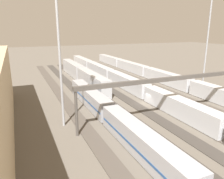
{
  "coord_description": "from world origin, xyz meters",
  "views": [
    {
      "loc": [
        -44.47,
        28.11,
        17.97
      ],
      "look_at": [
        7.19,
        5.62,
        2.5
      ],
      "focal_mm": 35.66,
      "sensor_mm": 36.0,
      "label": 1
    }
  ],
  "objects": [
    {
      "name": "train_on_track_0",
      "position": [
        4.16,
        -17.5,
        2.07
      ],
      "size": [
        139.0,
        3.0,
        4.4
      ],
      "color": "#285193",
      "rests_on": "ground_plane"
    },
    {
      "name": "track_bed_0",
      "position": [
        0.0,
        -17.5,
        0.06
      ],
      "size": [
        140.0,
        2.8,
        0.12
      ],
      "primitive_type": "cube",
      "color": "#4C443D",
      "rests_on": "ground_plane"
    },
    {
      "name": "track_bed_7",
      "position": [
        0.0,
        17.5,
        0.06
      ],
      "size": [
        140.0,
        2.8,
        0.12
      ],
      "primitive_type": "cube",
      "color": "#4C443D",
      "rests_on": "ground_plane"
    },
    {
      "name": "track_bed_5",
      "position": [
        0.0,
        7.5,
        0.06
      ],
      "size": [
        140.0,
        2.8,
        0.12
      ],
      "primitive_type": "cube",
      "color": "#3D3833",
      "rests_on": "ground_plane"
    },
    {
      "name": "track_bed_6",
      "position": [
        0.0,
        12.5,
        0.06
      ],
      "size": [
        140.0,
        2.8,
        0.12
      ],
      "primitive_type": "cube",
      "color": "#3D3833",
      "rests_on": "ground_plane"
    },
    {
      "name": "track_bed_2",
      "position": [
        0.0,
        -7.5,
        0.06
      ],
      "size": [
        140.0,
        2.8,
        0.12
      ],
      "primitive_type": "cube",
      "color": "#3D3833",
      "rests_on": "ground_plane"
    },
    {
      "name": "train_on_track_5",
      "position": [
        29.9,
        7.5,
        2.62
      ],
      "size": [
        47.2,
        3.0,
        5.0
      ],
      "color": "#B7BABF",
      "rests_on": "ground_plane"
    },
    {
      "name": "track_bed_1",
      "position": [
        0.0,
        -12.5,
        0.06
      ],
      "size": [
        140.0,
        2.8,
        0.12
      ],
      "primitive_type": "cube",
      "color": "#4C443D",
      "rests_on": "ground_plane"
    },
    {
      "name": "train_on_track_6",
      "position": [
        -19.39,
        12.5,
        2.0
      ],
      "size": [
        71.4,
        3.06,
        3.8
      ],
      "color": "#A8AAB2",
      "rests_on": "ground_plane"
    },
    {
      "name": "signal_gantry",
      "position": [
        -9.83,
        0.0,
        7.73
      ],
      "size": [
        0.7,
        40.0,
        8.8
      ],
      "color": "#4C4742",
      "rests_on": "ground_plane"
    },
    {
      "name": "ground_plane",
      "position": [
        0.0,
        0.0,
        0.0
      ],
      "size": [
        400.0,
        400.0,
        0.0
      ],
      "primitive_type": "plane",
      "color": "#60594F"
    },
    {
      "name": "light_mast_0",
      "position": [
        2.54,
        -21.1,
        18.93
      ],
      "size": [
        2.8,
        0.7,
        30.15
      ],
      "color": "#9EA0A5",
      "rests_on": "ground_plane"
    },
    {
      "name": "track_bed_3",
      "position": [
        0.0,
        -2.5,
        0.06
      ],
      "size": [
        140.0,
        2.8,
        0.12
      ],
      "primitive_type": "cube",
      "color": "#4C443D",
      "rests_on": "ground_plane"
    },
    {
      "name": "light_mast_1",
      "position": [
        -4.66,
        20.87,
        20.07
      ],
      "size": [
        2.8,
        0.7,
        32.27
      ],
      "color": "#9EA0A5",
      "rests_on": "ground_plane"
    },
    {
      "name": "train_on_track_3",
      "position": [
        3.78,
        -2.5,
        2.07
      ],
      "size": [
        139.0,
        3.0,
        4.4
      ],
      "color": "black",
      "rests_on": "ground_plane"
    },
    {
      "name": "track_bed_4",
      "position": [
        0.0,
        2.5,
        0.06
      ],
      "size": [
        140.0,
        2.8,
        0.12
      ],
      "primitive_type": "cube",
      "color": "#3D3833",
      "rests_on": "ground_plane"
    }
  ]
}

